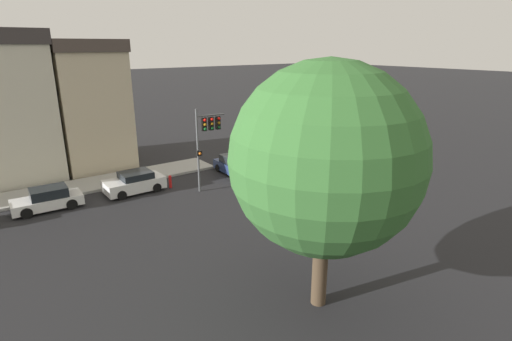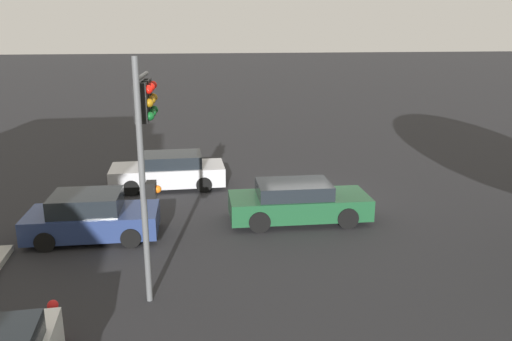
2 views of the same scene
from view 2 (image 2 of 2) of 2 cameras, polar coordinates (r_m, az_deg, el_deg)
name	(u,v)px [view 2 (image 2 of 2)]	position (r m, az deg, el deg)	size (l,w,h in m)	color
ground_plane	(304,199)	(19.27, 5.48, -3.26)	(300.00, 300.00, 0.00)	black
traffic_signal	(145,124)	(11.82, -12.58, 5.15)	(0.53, 2.24, 5.68)	#515456
crossing_car_0	(169,171)	(20.79, -9.93, -0.09)	(4.61, 2.10, 1.41)	#B7B7BC
crossing_car_1	(298,202)	(16.87, 4.79, -3.61)	(4.76, 2.15, 1.36)	#194728
crossing_car_2	(92,217)	(16.24, -18.26, -5.09)	(4.03, 2.13, 1.44)	navy
fire_hydrant	(54,319)	(11.42, -22.04, -15.48)	(0.22, 0.22, 0.92)	red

